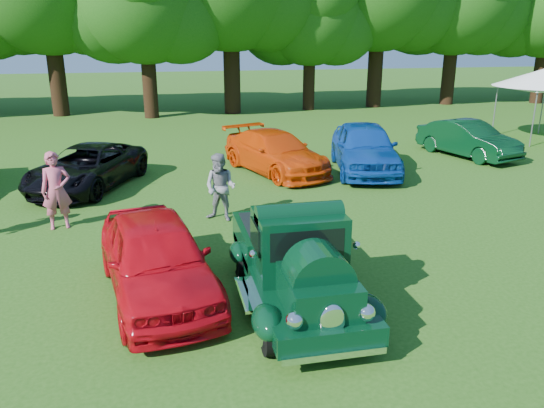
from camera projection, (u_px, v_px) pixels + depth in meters
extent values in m
plane|color=#225012|center=(269.00, 303.00, 9.40)|extent=(120.00, 120.00, 0.00)
cylinder|color=black|center=(269.00, 333.00, 7.84)|extent=(0.21, 0.69, 0.69)
cylinder|color=black|center=(368.00, 321.00, 8.15)|extent=(0.21, 0.69, 0.69)
cylinder|color=black|center=(242.00, 260.00, 10.33)|extent=(0.21, 0.69, 0.69)
cylinder|color=black|center=(318.00, 254.00, 10.64)|extent=(0.21, 0.69, 0.69)
cube|color=black|center=(296.00, 278.00, 9.26)|extent=(1.61, 4.22, 0.32)
cube|color=black|center=(318.00, 292.00, 7.97)|extent=(1.03, 1.36, 0.58)
cube|color=black|center=(299.00, 244.00, 8.94)|extent=(1.46, 1.08, 1.12)
cube|color=black|center=(307.00, 245.00, 8.39)|extent=(1.22, 0.06, 0.49)
cube|color=black|center=(280.00, 238.00, 10.38)|extent=(1.61, 1.92, 0.54)
cube|color=black|center=(280.00, 225.00, 10.29)|extent=(1.39, 1.69, 0.05)
ellipsoid|color=black|center=(267.00, 322.00, 7.78)|extent=(0.46, 0.80, 0.46)
ellipsoid|color=black|center=(370.00, 311.00, 8.10)|extent=(0.46, 0.80, 0.46)
ellipsoid|color=black|center=(238.00, 253.00, 10.27)|extent=(0.36, 0.67, 0.39)
ellipsoid|color=black|center=(321.00, 246.00, 10.60)|extent=(0.36, 0.67, 0.39)
ellipsoid|color=white|center=(332.00, 322.00, 7.35)|extent=(0.38, 0.12, 0.56)
sphere|color=white|center=(294.00, 320.00, 7.29)|extent=(0.26, 0.26, 0.26)
sphere|color=white|center=(366.00, 313.00, 7.50)|extent=(0.26, 0.26, 0.26)
cube|color=white|center=(334.00, 355.00, 7.35)|extent=(1.52, 0.10, 0.10)
cube|color=white|center=(270.00, 238.00, 11.39)|extent=(1.52, 0.10, 0.10)
imported|color=#BC0812|center=(156.00, 258.00, 9.50)|extent=(2.47, 4.56, 1.47)
imported|color=black|center=(87.00, 167.00, 16.21)|extent=(3.84, 5.17, 1.30)
imported|color=#D03A07|center=(275.00, 152.00, 18.05)|extent=(3.47, 5.15, 1.38)
imported|color=#0D3A97|center=(365.00, 147.00, 18.11)|extent=(3.00, 5.23, 1.68)
imported|color=black|center=(468.00, 139.00, 20.35)|extent=(2.57, 4.39, 1.37)
imported|color=#BC4D68|center=(56.00, 191.00, 12.76)|extent=(0.77, 0.58, 1.91)
imported|color=gray|center=(220.00, 188.00, 13.33)|extent=(1.06, 1.01, 1.73)
cube|color=white|center=(542.00, 87.00, 23.07)|extent=(2.93, 2.93, 0.11)
cone|color=white|center=(544.00, 77.00, 22.94)|extent=(4.29, 4.29, 0.75)
cylinder|color=slate|center=(533.00, 120.00, 21.97)|extent=(0.06, 0.06, 2.26)
cylinder|color=slate|center=(495.00, 111.00, 24.31)|extent=(0.06, 0.06, 2.26)
cylinder|color=slate|center=(542.00, 110.00, 24.90)|extent=(0.06, 0.06, 2.26)
cylinder|color=black|center=(57.00, 75.00, 29.99)|extent=(0.92, 0.92, 4.58)
cylinder|color=black|center=(150.00, 82.00, 29.36)|extent=(0.80, 0.80, 3.98)
cylinder|color=black|center=(232.00, 72.00, 30.88)|extent=(0.96, 0.96, 4.80)
cylinder|color=black|center=(309.00, 80.00, 32.47)|extent=(0.72, 0.72, 3.62)
sphere|color=#13430E|center=(310.00, 8.00, 31.19)|extent=(6.62, 6.62, 6.62)
cylinder|color=black|center=(375.00, 70.00, 33.62)|extent=(0.94, 0.94, 4.68)
cylinder|color=black|center=(449.00, 71.00, 34.95)|extent=(0.86, 0.86, 4.31)
cylinder|color=black|center=(540.00, 72.00, 35.59)|extent=(0.81, 0.81, 4.07)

